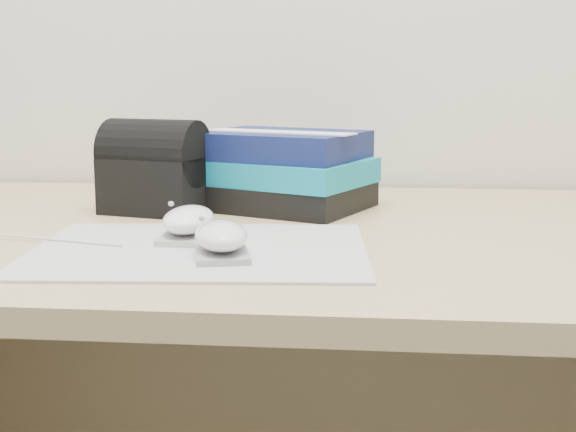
# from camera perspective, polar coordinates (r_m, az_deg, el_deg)

# --- Properties ---
(desk) EXTENTS (1.60, 0.80, 0.73)m
(desk) POSITION_cam_1_polar(r_m,az_deg,el_deg) (1.22, 5.91, -11.22)
(desk) COLOR tan
(desk) RESTS_ON ground
(mousepad) EXTENTS (0.42, 0.34, 0.00)m
(mousepad) POSITION_cam_1_polar(r_m,az_deg,el_deg) (0.96, -6.30, -2.39)
(mousepad) COLOR #92939A
(mousepad) RESTS_ON desk
(mouse_rear) EXTENTS (0.06, 0.11, 0.05)m
(mouse_rear) POSITION_cam_1_polar(r_m,az_deg,el_deg) (1.02, -7.08, -0.45)
(mouse_rear) COLOR #B0B0B3
(mouse_rear) RESTS_ON mousepad
(mouse_front) EXTENTS (0.08, 0.12, 0.05)m
(mouse_front) POSITION_cam_1_polar(r_m,az_deg,el_deg) (0.92, -4.78, -1.60)
(mouse_front) COLOR #97979A
(mouse_front) RESTS_ON mousepad
(usb_cable) EXTENTS (0.22, 0.06, 0.00)m
(usb_cable) POSITION_cam_1_polar(r_m,az_deg,el_deg) (1.05, -17.06, -1.54)
(usb_cable) COLOR silver
(usb_cable) RESTS_ON mousepad
(book_stack) EXTENTS (0.30, 0.28, 0.12)m
(book_stack) POSITION_cam_1_polar(r_m,az_deg,el_deg) (1.25, -0.35, 3.26)
(book_stack) COLOR black
(book_stack) RESTS_ON desk
(pouch) EXTENTS (0.17, 0.13, 0.14)m
(pouch) POSITION_cam_1_polar(r_m,az_deg,el_deg) (1.22, -9.47, 3.42)
(pouch) COLOR black
(pouch) RESTS_ON desk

